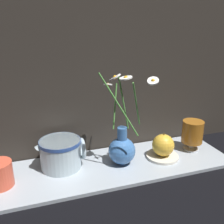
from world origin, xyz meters
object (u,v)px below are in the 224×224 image
Objects in this scene: tea_glass at (192,133)px; orange_fruit at (163,145)px; vase_with_flowers at (122,147)px; ceramic_pitcher at (61,152)px.

orange_fruit is (-0.14, -0.02, -0.02)m from tea_glass.
vase_with_flowers reaches higher than tea_glass.
ceramic_pitcher is at bearing 171.80° from orange_fruit.
ceramic_pitcher is 0.50m from tea_glass.
tea_glass is 1.34× the size of orange_fruit.
tea_glass is 0.14m from orange_fruit.
vase_with_flowers is 3.84× the size of orange_fruit.
tea_glass is at bearing -3.52° from ceramic_pitcher.
vase_with_flowers is 0.16m from orange_fruit.
ceramic_pitcher is at bearing 176.48° from tea_glass.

